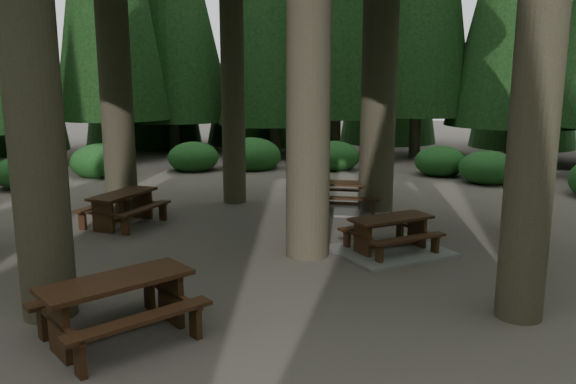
# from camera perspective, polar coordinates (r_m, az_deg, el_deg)

# --- Properties ---
(ground) EXTENTS (80.00, 80.00, 0.00)m
(ground) POSITION_cam_1_polar(r_m,az_deg,el_deg) (11.01, -2.27, -6.59)
(ground) COLOR #575046
(ground) RESTS_ON ground
(picnic_table_a) EXTENTS (2.73, 2.61, 0.72)m
(picnic_table_a) POSITION_cam_1_polar(r_m,az_deg,el_deg) (11.42, 10.35, -4.86)
(picnic_table_a) COLOR gray
(picnic_table_a) RESTS_ON ground
(picnic_table_b) EXTENTS (1.92, 2.15, 0.78)m
(picnic_table_b) POSITION_cam_1_polar(r_m,az_deg,el_deg) (13.82, -16.39, -1.14)
(picnic_table_b) COLOR #351C10
(picnic_table_b) RESTS_ON ground
(picnic_table_c) EXTENTS (2.36, 2.02, 0.74)m
(picnic_table_c) POSITION_cam_1_polar(r_m,az_deg,el_deg) (14.97, 6.14, -0.88)
(picnic_table_c) COLOR gray
(picnic_table_c) RESTS_ON ground
(picnic_table_e) EXTENTS (2.46, 2.47, 0.84)m
(picnic_table_e) POSITION_cam_1_polar(r_m,az_deg,el_deg) (7.81, -16.91, -10.36)
(picnic_table_e) COLOR #351C10
(picnic_table_e) RESTS_ON ground
(shrub_ring) EXTENTS (23.86, 24.64, 1.49)m
(shrub_ring) POSITION_cam_1_polar(r_m,az_deg,el_deg) (11.55, 1.65, -3.66)
(shrub_ring) COLOR #1C511C
(shrub_ring) RESTS_ON ground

